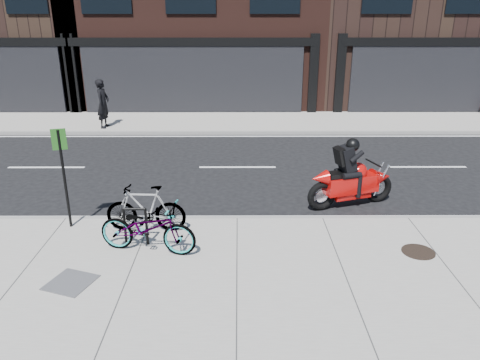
{
  "coord_description": "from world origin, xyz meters",
  "views": [
    {
      "loc": [
        0.03,
        -11.87,
        4.82
      ],
      "look_at": [
        0.07,
        -1.51,
        0.9
      ],
      "focal_mm": 35.0,
      "sensor_mm": 36.0,
      "label": 1
    }
  ],
  "objects_px": {
    "bike_rack": "(135,223)",
    "manhole_cover": "(418,252)",
    "sign_post": "(63,170)",
    "bicycle_front": "(148,228)",
    "pedestrian": "(103,104)",
    "bicycle_rear": "(146,208)",
    "motorcycle": "(355,178)",
    "utility_grate": "(71,282)"
  },
  "relations": [
    {
      "from": "bicycle_front",
      "to": "utility_grate",
      "type": "relative_size",
      "value": 2.66
    },
    {
      "from": "manhole_cover",
      "to": "pedestrian",
      "type": "bearing_deg",
      "value": 131.5
    },
    {
      "from": "bike_rack",
      "to": "utility_grate",
      "type": "xyz_separation_m",
      "value": [
        -0.91,
        -1.43,
        -0.48
      ]
    },
    {
      "from": "bicycle_rear",
      "to": "sign_post",
      "type": "bearing_deg",
      "value": -93.54
    },
    {
      "from": "bike_rack",
      "to": "bicycle_front",
      "type": "relative_size",
      "value": 0.42
    },
    {
      "from": "bike_rack",
      "to": "motorcycle",
      "type": "xyz_separation_m",
      "value": [
        5.03,
        2.31,
        0.11
      ]
    },
    {
      "from": "utility_grate",
      "to": "motorcycle",
      "type": "bearing_deg",
      "value": 32.19
    },
    {
      "from": "bicycle_front",
      "to": "utility_grate",
      "type": "bearing_deg",
      "value": 145.04
    },
    {
      "from": "manhole_cover",
      "to": "sign_post",
      "type": "relative_size",
      "value": 0.29
    },
    {
      "from": "bike_rack",
      "to": "bicycle_rear",
      "type": "distance_m",
      "value": 0.66
    },
    {
      "from": "motorcycle",
      "to": "sign_post",
      "type": "bearing_deg",
      "value": 173.82
    },
    {
      "from": "bike_rack",
      "to": "sign_post",
      "type": "height_order",
      "value": "sign_post"
    },
    {
      "from": "bicycle_front",
      "to": "bike_rack",
      "type": "bearing_deg",
      "value": 58.48
    },
    {
      "from": "motorcycle",
      "to": "pedestrian",
      "type": "bearing_deg",
      "value": 119.33
    },
    {
      "from": "bike_rack",
      "to": "sign_post",
      "type": "xyz_separation_m",
      "value": [
        -1.66,
        0.85,
        0.86
      ]
    },
    {
      "from": "bicycle_rear",
      "to": "utility_grate",
      "type": "xyz_separation_m",
      "value": [
        -1.0,
        -2.08,
        -0.52
      ]
    },
    {
      "from": "bike_rack",
      "to": "pedestrian",
      "type": "bearing_deg",
      "value": 108.43
    },
    {
      "from": "manhole_cover",
      "to": "bike_rack",
      "type": "bearing_deg",
      "value": 176.56
    },
    {
      "from": "bike_rack",
      "to": "manhole_cover",
      "type": "relative_size",
      "value": 1.26
    },
    {
      "from": "bicycle_rear",
      "to": "bicycle_front",
      "type": "bearing_deg",
      "value": 15.63
    },
    {
      "from": "motorcycle",
      "to": "utility_grate",
      "type": "distance_m",
      "value": 7.04
    },
    {
      "from": "pedestrian",
      "to": "manhole_cover",
      "type": "height_order",
      "value": "pedestrian"
    },
    {
      "from": "pedestrian",
      "to": "utility_grate",
      "type": "xyz_separation_m",
      "value": [
        2.37,
        -11.26,
        -0.95
      ]
    },
    {
      "from": "bicycle_front",
      "to": "pedestrian",
      "type": "height_order",
      "value": "pedestrian"
    },
    {
      "from": "bicycle_front",
      "to": "manhole_cover",
      "type": "distance_m",
      "value": 5.45
    },
    {
      "from": "bike_rack",
      "to": "motorcycle",
      "type": "height_order",
      "value": "motorcycle"
    },
    {
      "from": "motorcycle",
      "to": "bicycle_front",
      "type": "bearing_deg",
      "value": -169.77
    },
    {
      "from": "bicycle_front",
      "to": "manhole_cover",
      "type": "relative_size",
      "value": 3.02
    },
    {
      "from": "bicycle_rear",
      "to": "utility_grate",
      "type": "distance_m",
      "value": 2.36
    },
    {
      "from": "bicycle_rear",
      "to": "sign_post",
      "type": "height_order",
      "value": "sign_post"
    },
    {
      "from": "sign_post",
      "to": "bicycle_rear",
      "type": "bearing_deg",
      "value": -22.13
    },
    {
      "from": "sign_post",
      "to": "bicycle_front",
      "type": "bearing_deg",
      "value": -45.62
    },
    {
      "from": "utility_grate",
      "to": "manhole_cover",
      "type": "bearing_deg",
      "value": 9.25
    },
    {
      "from": "bike_rack",
      "to": "manhole_cover",
      "type": "distance_m",
      "value": 5.76
    },
    {
      "from": "pedestrian",
      "to": "sign_post",
      "type": "relative_size",
      "value": 0.85
    },
    {
      "from": "manhole_cover",
      "to": "utility_grate",
      "type": "relative_size",
      "value": 0.88
    },
    {
      "from": "bike_rack",
      "to": "motorcycle",
      "type": "distance_m",
      "value": 5.54
    },
    {
      "from": "bicycle_front",
      "to": "pedestrian",
      "type": "xyz_separation_m",
      "value": [
        -3.58,
        10.12,
        0.44
      ]
    },
    {
      "from": "pedestrian",
      "to": "manhole_cover",
      "type": "bearing_deg",
      "value": -129.97
    },
    {
      "from": "bicycle_rear",
      "to": "manhole_cover",
      "type": "height_order",
      "value": "bicycle_rear"
    },
    {
      "from": "motorcycle",
      "to": "utility_grate",
      "type": "relative_size",
      "value": 3.09
    },
    {
      "from": "bicycle_front",
      "to": "motorcycle",
      "type": "bearing_deg",
      "value": -49.73
    }
  ]
}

